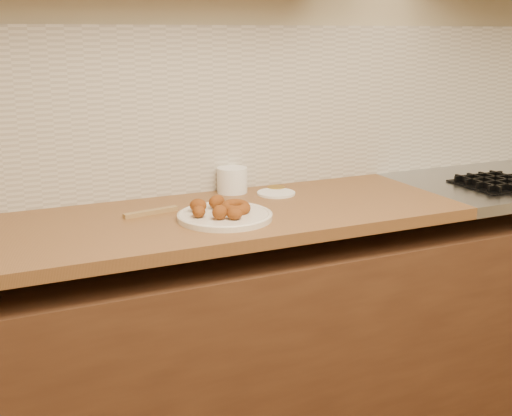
# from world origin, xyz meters

# --- Properties ---
(wall_back) EXTENTS (4.00, 0.02, 2.70)m
(wall_back) POSITION_xyz_m (0.00, 2.00, 1.35)
(wall_back) COLOR #BFB38F
(wall_back) RESTS_ON ground
(base_cabinet) EXTENTS (3.60, 0.60, 0.77)m
(base_cabinet) POSITION_xyz_m (0.00, 1.69, 0.39)
(base_cabinet) COLOR #53321E
(base_cabinet) RESTS_ON floor
(butcher_block) EXTENTS (2.30, 0.62, 0.04)m
(butcher_block) POSITION_xyz_m (-0.65, 1.69, 0.88)
(butcher_block) COLOR brown
(butcher_block) RESTS_ON base_cabinet
(backsplash) EXTENTS (3.60, 0.02, 0.60)m
(backsplash) POSITION_xyz_m (0.00, 1.99, 1.20)
(backsplash) COLOR beige
(backsplash) RESTS_ON wall_back
(donut_plate) EXTENTS (0.30, 0.30, 0.02)m
(donut_plate) POSITION_xyz_m (-0.33, 1.61, 0.91)
(donut_plate) COLOR silver
(donut_plate) RESTS_ON butcher_block
(ring_donut) EXTENTS (0.10, 0.11, 0.04)m
(ring_donut) POSITION_xyz_m (-0.29, 1.61, 0.93)
(ring_donut) COLOR brown
(ring_donut) RESTS_ON donut_plate
(fried_dough_chunks) EXTENTS (0.15, 0.20, 0.05)m
(fried_dough_chunks) POSITION_xyz_m (-0.37, 1.62, 0.94)
(fried_dough_chunks) COLOR brown
(fried_dough_chunks) RESTS_ON donut_plate
(plastic_tub) EXTENTS (0.13, 0.13, 0.09)m
(plastic_tub) POSITION_xyz_m (-0.17, 1.93, 0.95)
(plastic_tub) COLOR white
(plastic_tub) RESTS_ON butcher_block
(tub_lid) EXTENTS (0.18, 0.18, 0.01)m
(tub_lid) POSITION_xyz_m (-0.04, 1.83, 0.90)
(tub_lid) COLOR white
(tub_lid) RESTS_ON butcher_block
(brass_jar_lid) EXTENTS (0.07, 0.07, 0.01)m
(brass_jar_lid) POSITION_xyz_m (-0.01, 1.90, 0.91)
(brass_jar_lid) COLOR #AD8428
(brass_jar_lid) RESTS_ON butcher_block
(wooden_utensil) EXTENTS (0.19, 0.05, 0.01)m
(wooden_utensil) POSITION_xyz_m (-0.53, 1.76, 0.91)
(wooden_utensil) COLOR olive
(wooden_utensil) RESTS_ON butcher_block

